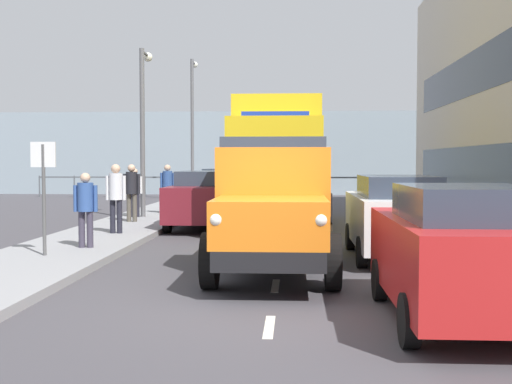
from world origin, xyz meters
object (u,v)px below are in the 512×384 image
pedestrian_with_bag (135,189)px  street_sign (44,178)px  truck_vintage_orange (274,209)px  car_red_kerbside_near (463,251)px  car_white_kerbside_1 (396,215)px  pedestrian_couple_a (86,204)px  car_black_oppositeside_1 (224,190)px  pedestrian_in_dark_coat (168,185)px  pedestrian_strolling (116,192)px  lorry_cargo_yellow (278,159)px  pedestrian_by_lamp (132,188)px  lamp_post_promenade (144,115)px  car_maroon_oppositeside_0 (204,198)px  lamp_post_far (193,117)px

pedestrian_with_bag → street_sign: street_sign is taller
truck_vintage_orange → pedestrian_with_bag: 11.14m
car_red_kerbside_near → truck_vintage_orange: bearing=-52.4°
truck_vintage_orange → street_sign: bearing=-13.8°
car_white_kerbside_1 → pedestrian_couple_a: pedestrian_couple_a is taller
car_black_oppositeside_1 → pedestrian_in_dark_coat: (1.80, 2.26, 0.28)m
pedestrian_couple_a → pedestrian_with_bag: size_ratio=0.99×
truck_vintage_orange → pedestrian_couple_a: 4.74m
car_white_kerbside_1 → pedestrian_strolling: (6.72, -2.97, 0.31)m
truck_vintage_orange → street_sign: truck_vintage_orange is taller
lorry_cargo_yellow → pedestrian_strolling: (4.11, 3.22, -0.87)m
pedestrian_couple_a → street_sign: 1.40m
pedestrian_strolling → pedestrian_couple_a: bearing=92.3°
truck_vintage_orange → pedestrian_by_lamp: bearing=-60.8°
car_red_kerbside_near → lorry_cargo_yellow: bearing=-77.3°
lamp_post_promenade → street_sign: 9.39m
truck_vintage_orange → pedestrian_couple_a: size_ratio=3.49×
pedestrian_by_lamp → pedestrian_with_bag: pedestrian_by_lamp is taller
truck_vintage_orange → car_red_kerbside_near: (-2.47, 3.21, -0.28)m
street_sign → car_white_kerbside_1: bearing=-171.8°
car_black_oppositeside_1 → pedestrian_by_lamp: pedestrian_by_lamp is taller
pedestrian_with_bag → lamp_post_promenade: size_ratio=0.29×
lorry_cargo_yellow → pedestrian_in_dark_coat: size_ratio=4.71×
car_maroon_oppositeside_0 → pedestrian_strolling: size_ratio=2.53×
car_maroon_oppositeside_0 → pedestrian_couple_a: 5.94m
pedestrian_strolling → pedestrian_by_lamp: size_ratio=1.01×
car_red_kerbside_near → pedestrian_with_bag: (7.44, -13.19, 0.21)m
lamp_post_far → car_red_kerbside_near: bearing=106.6°
pedestrian_couple_a → pedestrian_strolling: size_ratio=0.90×
car_red_kerbside_near → pedestrian_in_dark_coat: pedestrian_in_dark_coat is taller
pedestrian_by_lamp → car_maroon_oppositeside_0: bearing=171.9°
car_white_kerbside_1 → car_maroon_oppositeside_0: same height
pedestrian_couple_a → street_sign: size_ratio=0.72×
car_black_oppositeside_1 → pedestrian_by_lamp: size_ratio=2.35×
lorry_cargo_yellow → car_white_kerbside_1: 6.82m
car_white_kerbside_1 → pedestrian_by_lamp: size_ratio=2.34×
lamp_post_promenade → pedestrian_with_bag: bearing=54.7°
lamp_post_promenade → pedestrian_by_lamp: bearing=92.3°
pedestrian_by_lamp → lamp_post_promenade: (0.08, -2.01, 2.37)m
pedestrian_couple_a → car_white_kerbside_1: bearing=178.4°
car_maroon_oppositeside_0 → lamp_post_far: (2.35, -12.88, 3.34)m
lamp_post_far → car_black_oppositeside_1: bearing=108.3°
pedestrian_couple_a → pedestrian_strolling: pedestrian_strolling is taller
car_white_kerbside_1 → street_sign: 7.17m
car_black_oppositeside_1 → lamp_post_promenade: 4.94m
car_black_oppositeside_1 → pedestrian_strolling: size_ratio=2.32×
truck_vintage_orange → car_maroon_oppositeside_0: bearing=-73.6°
car_white_kerbside_1 → car_black_oppositeside_1: same height
car_black_oppositeside_1 → lamp_post_far: size_ratio=0.60×
car_white_kerbside_1 → pedestrian_couple_a: 6.61m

